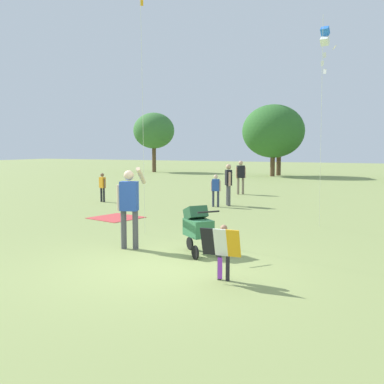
% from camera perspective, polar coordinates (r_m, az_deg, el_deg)
% --- Properties ---
extents(ground_plane, '(120.00, 120.00, 0.00)m').
position_cam_1_polar(ground_plane, '(8.41, -4.14, -9.71)').
color(ground_plane, '#849351').
extents(treeline_distant, '(37.45, 5.14, 5.56)m').
position_cam_1_polar(treeline_distant, '(34.23, 22.73, 7.36)').
color(treeline_distant, brown).
rests_on(treeline_distant, ground).
extents(child_with_butterfly_kite, '(0.67, 0.36, 0.96)m').
position_cam_1_polar(child_with_butterfly_kite, '(7.41, 4.05, -7.14)').
color(child_with_butterfly_kite, '#232328').
rests_on(child_with_butterfly_kite, ground).
extents(person_adult_flyer, '(0.58, 0.63, 1.83)m').
position_cam_1_polar(person_adult_flyer, '(9.73, -8.18, -1.28)').
color(person_adult_flyer, '#4C4C51').
rests_on(person_adult_flyer, ground).
extents(stroller, '(1.03, 0.92, 1.03)m').
position_cam_1_polar(stroller, '(9.27, 0.77, -4.38)').
color(stroller, black).
rests_on(stroller, ground).
extents(kite_blue_high, '(0.47, 2.71, 5.55)m').
position_cam_1_polar(kite_blue_high, '(13.16, 16.93, 18.52)').
color(kite_blue_high, blue).
rests_on(kite_blue_high, ground).
extents(person_red_shirt, '(0.37, 0.45, 1.61)m').
position_cam_1_polar(person_red_shirt, '(16.92, 4.77, 1.41)').
color(person_red_shirt, '#4C4C51').
rests_on(person_red_shirt, ground).
extents(person_sitting_far, '(0.37, 0.23, 1.20)m').
position_cam_1_polar(person_sitting_far, '(18.41, -11.60, 0.90)').
color(person_sitting_far, '#232328').
rests_on(person_sitting_far, ground).
extents(person_couple_left, '(0.41, 0.39, 1.62)m').
position_cam_1_polar(person_couple_left, '(21.11, 6.36, 2.27)').
color(person_couple_left, '#7F705B').
rests_on(person_couple_left, ground).
extents(person_kid_running, '(0.39, 0.22, 1.23)m').
position_cam_1_polar(person_kid_running, '(16.58, 3.11, 0.54)').
color(person_kid_running, '#33384C').
rests_on(person_kid_running, ground).
extents(picnic_blanket, '(1.67, 1.65, 0.02)m').
position_cam_1_polar(picnic_blanket, '(14.23, -9.88, -3.32)').
color(picnic_blanket, '#CC3D3D').
rests_on(picnic_blanket, ground).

